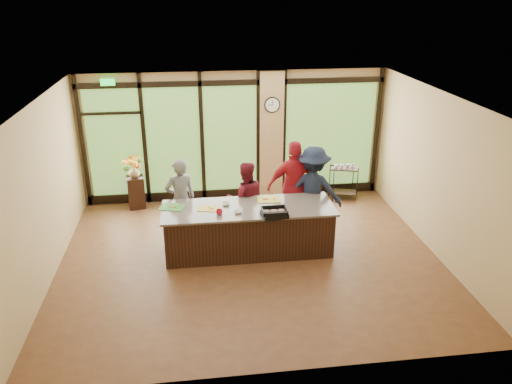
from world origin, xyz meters
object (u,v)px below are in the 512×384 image
object	(u,v)px
cook_right	(313,190)
bar_cart	(344,178)
cook_left	(181,199)
flower_stand	(136,192)
island_base	(248,230)
roasting_pan	(274,214)

from	to	relation	value
cook_right	bar_cart	world-z (taller)	cook_right
cook_right	cook_left	bearing A→B (deg)	17.26
cook_left	bar_cart	world-z (taller)	cook_left
flower_stand	bar_cart	size ratio (longest dim) A/B	0.85
bar_cart	cook_left	bearing A→B (deg)	-142.03
cook_right	bar_cart	size ratio (longest dim) A/B	2.11
island_base	cook_right	xyz separation A→B (m)	(1.39, 0.67, 0.47)
island_base	flower_stand	bearing A→B (deg)	134.14
bar_cart	island_base	bearing A→B (deg)	-122.21
island_base	bar_cart	size ratio (longest dim) A/B	3.58
cook_right	roasting_pan	xyz separation A→B (m)	(-0.98, -1.14, 0.05)
cook_left	flower_stand	size ratio (longest dim) A/B	2.27
cook_left	cook_right	distance (m)	2.65
cook_left	flower_stand	distance (m)	2.00
cook_left	bar_cart	xyz separation A→B (m)	(3.79, 1.52, -0.32)
cook_right	flower_stand	distance (m)	4.10
island_base	bar_cart	xyz separation A→B (m)	(2.53, 2.25, 0.08)
bar_cart	roasting_pan	bearing A→B (deg)	-111.82
island_base	cook_left	size ratio (longest dim) A/B	1.85
flower_stand	bar_cart	xyz separation A→B (m)	(4.84, -0.12, 0.15)
cook_right	flower_stand	size ratio (longest dim) A/B	2.48
cook_left	cook_right	world-z (taller)	cook_right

